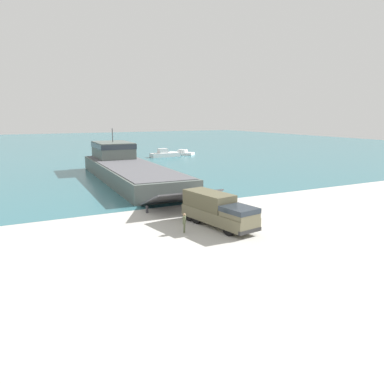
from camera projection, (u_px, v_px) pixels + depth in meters
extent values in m
plane|color=#B7B5AD|center=(204.00, 216.00, 37.37)|extent=(240.00, 240.00, 0.00)
cube|color=#336B75|center=(61.00, 146.00, 120.37)|extent=(240.00, 180.00, 0.01)
cube|color=#56605B|center=(131.00, 173.00, 57.15)|extent=(9.75, 33.17, 2.32)
cube|color=#56565B|center=(131.00, 165.00, 56.91)|extent=(9.03, 31.83, 0.08)
cube|color=#56605B|center=(113.00, 150.00, 66.71)|extent=(6.26, 9.43, 2.83)
cube|color=#28333D|center=(113.00, 145.00, 66.54)|extent=(6.44, 9.53, 0.85)
cylinder|color=#3F3F42|center=(112.00, 135.00, 66.18)|extent=(0.16, 0.16, 2.40)
cube|color=#56565B|center=(180.00, 197.00, 39.88)|extent=(7.40, 6.29, 2.33)
cube|color=#6B664C|center=(218.00, 216.00, 33.55)|extent=(3.68, 8.39, 1.06)
cube|color=#6B664C|center=(239.00, 212.00, 31.25)|extent=(2.67, 3.09, 0.84)
cube|color=#28333D|center=(239.00, 210.00, 31.20)|extent=(2.74, 3.13, 0.42)
cube|color=brown|center=(209.00, 200.00, 34.38)|extent=(3.10, 5.46, 1.44)
cube|color=#2D2D2D|center=(250.00, 231.00, 30.49)|extent=(2.44, 0.64, 0.32)
cylinder|color=black|center=(246.00, 224.00, 32.22)|extent=(0.53, 1.33, 1.29)
cylinder|color=black|center=(229.00, 228.00, 31.04)|extent=(0.53, 1.33, 1.29)
cylinder|color=black|center=(213.00, 213.00, 35.74)|extent=(0.53, 1.33, 1.29)
cylinder|color=black|center=(196.00, 217.00, 34.57)|extent=(0.53, 1.33, 1.29)
cylinder|color=black|center=(206.00, 211.00, 36.61)|extent=(0.53, 1.33, 1.29)
cylinder|color=black|center=(189.00, 214.00, 35.43)|extent=(0.53, 1.33, 1.29)
cylinder|color=#566042|center=(184.00, 228.00, 31.76)|extent=(0.14, 0.14, 0.83)
cylinder|color=#566042|center=(184.00, 228.00, 31.94)|extent=(0.14, 0.14, 0.83)
cube|color=#566042|center=(184.00, 220.00, 31.70)|extent=(0.44, 0.50, 0.66)
sphere|color=tan|center=(184.00, 215.00, 31.61)|extent=(0.23, 0.23, 0.23)
cube|color=white|center=(181.00, 153.00, 95.06)|extent=(6.55, 6.70, 0.60)
cube|color=silver|center=(182.00, 151.00, 94.77)|extent=(2.75, 2.76, 0.66)
cube|color=white|center=(165.00, 155.00, 89.65)|extent=(7.14, 2.88, 0.96)
cube|color=silver|center=(163.00, 151.00, 89.19)|extent=(2.19, 1.86, 1.06)
cylinder|color=#333338|center=(147.00, 210.00, 38.31)|extent=(0.27, 0.27, 0.56)
sphere|color=#333338|center=(147.00, 207.00, 38.24)|extent=(0.31, 0.31, 0.31)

